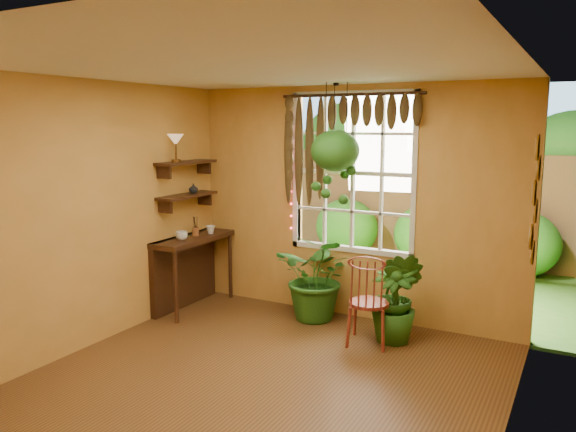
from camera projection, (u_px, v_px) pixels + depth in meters
name	position (u px, v px, depth m)	size (l,w,h in m)	color
floor	(249.00, 393.00, 4.76)	(4.50, 4.50, 0.00)	brown
ceiling	(245.00, 66.00, 4.33)	(4.50, 4.50, 0.00)	silver
wall_back	(351.00, 203.00, 6.50)	(4.00, 4.00, 0.00)	gold
wall_left	(74.00, 218.00, 5.48)	(4.50, 4.50, 0.00)	gold
wall_right	(510.00, 266.00, 3.61)	(4.50, 4.50, 0.00)	gold
window	(353.00, 173.00, 6.47)	(1.52, 0.10, 1.86)	silver
valance_vine	(343.00, 122.00, 6.31)	(1.70, 0.12, 1.10)	#361F0E
string_lights	(291.00, 167.00, 6.74)	(0.03, 0.03, 1.54)	#FF2633
wall_plates	(534.00, 202.00, 5.14)	(0.04, 0.32, 1.10)	beige
counter_ledge	(187.00, 263.00, 6.96)	(0.40, 1.20, 0.90)	#361F0E
shelf_lower	(187.00, 196.00, 6.80)	(0.25, 0.90, 0.04)	#361F0E
shelf_upper	(186.00, 163.00, 6.74)	(0.25, 0.90, 0.04)	#361F0E
backyard	(457.00, 177.00, 10.42)	(14.00, 10.00, 12.00)	#33631C
windsor_chair	(368.00, 315.00, 5.77)	(0.48, 0.50, 1.11)	maroon
potted_plant_left	(318.00, 277.00, 6.48)	(0.93, 0.80, 1.03)	#194713
potted_plant_mid	(397.00, 295.00, 5.90)	(0.52, 0.42, 0.95)	#194713
potted_plant_right	(394.00, 303.00, 5.83)	(0.47, 0.47, 0.84)	#194713
hanging_basket	(335.00, 155.00, 6.15)	(0.54, 0.54, 1.33)	black
cup_a	(182.00, 236.00, 6.62)	(0.14, 0.14, 0.11)	silver
cup_b	(211.00, 230.00, 7.02)	(0.11, 0.11, 0.10)	beige
brush_jar	(195.00, 226.00, 6.87)	(0.08, 0.08, 0.30)	brown
shelf_vase	(193.00, 188.00, 6.89)	(0.11, 0.11, 0.12)	#B2AD99
tiffany_lamp	(176.00, 141.00, 6.51)	(0.20, 0.20, 0.33)	brown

